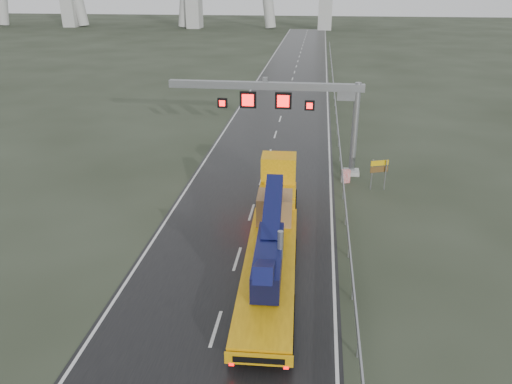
# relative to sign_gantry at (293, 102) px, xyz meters

# --- Properties ---
(ground) EXTENTS (400.00, 400.00, 0.00)m
(ground) POSITION_rel_sign_gantry_xyz_m (-2.10, -17.99, -5.61)
(ground) COLOR #293021
(ground) RESTS_ON ground
(road) EXTENTS (11.00, 200.00, 0.02)m
(road) POSITION_rel_sign_gantry_xyz_m (-2.10, 22.01, -5.60)
(road) COLOR black
(road) RESTS_ON ground
(guardrail) EXTENTS (0.20, 140.00, 1.40)m
(guardrail) POSITION_rel_sign_gantry_xyz_m (4.00, 12.01, -4.91)
(guardrail) COLOR gray
(guardrail) RESTS_ON ground
(sign_gantry) EXTENTS (14.90, 1.20, 7.42)m
(sign_gantry) POSITION_rel_sign_gantry_xyz_m (0.00, 0.00, 0.00)
(sign_gantry) COLOR #B9B9B4
(sign_gantry) RESTS_ON ground
(heavy_haul_truck) EXTENTS (3.19, 17.59, 4.11)m
(heavy_haul_truck) POSITION_rel_sign_gantry_xyz_m (-0.27, -12.31, -4.02)
(heavy_haul_truck) COLOR #FFB70E
(heavy_haul_truck) RESTS_ON ground
(exit_sign_pair) EXTENTS (1.29, 0.50, 2.31)m
(exit_sign_pair) POSITION_rel_sign_gantry_xyz_m (6.51, -3.01, -4.00)
(exit_sign_pair) COLOR gray
(exit_sign_pair) RESTS_ON ground
(striped_barrier) EXTENTS (0.68, 0.52, 1.02)m
(striped_barrier) POSITION_rel_sign_gantry_xyz_m (4.27, -1.87, -5.10)
(striped_barrier) COLOR red
(striped_barrier) RESTS_ON ground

